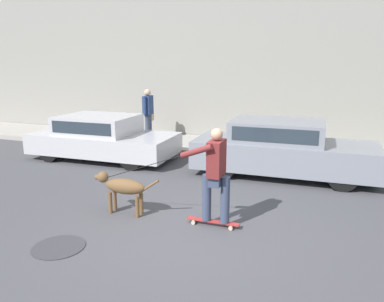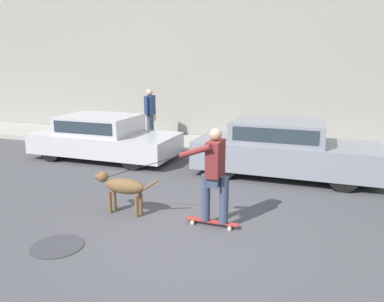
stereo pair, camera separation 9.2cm
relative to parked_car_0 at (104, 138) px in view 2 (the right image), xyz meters
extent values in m
plane|color=#47474C|center=(3.97, -3.63, -0.60)|extent=(36.00, 36.00, 0.00)
cube|color=gray|center=(3.97, 3.65, 2.39)|extent=(32.00, 0.30, 5.98)
cube|color=#A39E93|center=(3.97, 2.31, -0.52)|extent=(30.00, 2.34, 0.15)
cylinder|color=black|center=(1.30, 0.80, -0.29)|extent=(0.61, 0.21, 0.61)
cylinder|color=black|center=(1.32, -0.78, -0.29)|extent=(0.61, 0.21, 0.61)
cylinder|color=black|center=(-1.22, 0.78, -0.29)|extent=(0.61, 0.21, 0.61)
cylinder|color=black|center=(-1.21, -0.80, -0.29)|extent=(0.61, 0.21, 0.61)
cube|color=#BCBCC1|center=(0.05, 0.00, -0.14)|extent=(4.09, 1.85, 0.55)
cube|color=#BCBCC1|center=(-0.12, 0.00, 0.39)|extent=(2.06, 1.65, 0.50)
cube|color=#28333D|center=(-0.11, -0.82, 0.41)|extent=(1.80, 0.03, 0.32)
cylinder|color=black|center=(6.35, 0.72, -0.27)|extent=(0.65, 0.21, 0.65)
cylinder|color=black|center=(6.36, -0.69, -0.27)|extent=(0.65, 0.21, 0.65)
cylinder|color=black|center=(3.70, 0.69, -0.27)|extent=(0.65, 0.21, 0.65)
cylinder|color=black|center=(3.72, -0.72, -0.27)|extent=(0.65, 0.21, 0.65)
cube|color=gray|center=(5.03, 0.00, -0.07)|extent=(4.28, 1.69, 0.66)
cube|color=gray|center=(4.86, 0.00, 0.50)|extent=(2.16, 1.50, 0.50)
cube|color=#28333D|center=(4.87, -0.75, 0.53)|extent=(1.89, 0.03, 0.32)
cylinder|color=brown|center=(2.32, -3.42, -0.39)|extent=(0.07, 0.07, 0.40)
cylinder|color=brown|center=(2.32, -3.26, -0.39)|extent=(0.07, 0.07, 0.40)
cylinder|color=brown|center=(2.88, -3.43, -0.39)|extent=(0.07, 0.07, 0.40)
cylinder|color=brown|center=(2.88, -3.27, -0.39)|extent=(0.07, 0.07, 0.40)
ellipsoid|color=brown|center=(2.60, -3.34, -0.07)|extent=(0.80, 0.29, 0.28)
sphere|color=brown|center=(2.14, -3.33, 0.05)|extent=(0.21, 0.21, 0.21)
cylinder|color=brown|center=(2.05, -3.33, 0.04)|extent=(0.11, 0.09, 0.09)
cylinder|color=brown|center=(3.12, -3.35, 0.01)|extent=(0.32, 0.05, 0.24)
cylinder|color=beige|center=(3.91, -3.38, -0.56)|extent=(0.07, 0.03, 0.07)
cylinder|color=beige|center=(3.91, -3.23, -0.56)|extent=(0.07, 0.03, 0.07)
cylinder|color=beige|center=(4.57, -3.39, -0.56)|extent=(0.07, 0.03, 0.07)
cylinder|color=beige|center=(4.57, -3.24, -0.56)|extent=(0.07, 0.03, 0.07)
cube|color=#A82D2D|center=(4.24, -3.31, -0.52)|extent=(0.91, 0.13, 0.02)
cylinder|color=#38425B|center=(4.13, -3.31, -0.11)|extent=(0.15, 0.15, 0.80)
cylinder|color=#38425B|center=(4.44, -3.31, -0.11)|extent=(0.15, 0.15, 0.80)
cube|color=#38425B|center=(4.29, -3.31, 0.21)|extent=(0.19, 0.34, 0.16)
cube|color=maroon|center=(4.29, -3.31, 0.59)|extent=(0.22, 0.44, 0.59)
sphere|color=tan|center=(4.29, -3.31, 0.98)|extent=(0.20, 0.20, 0.20)
cylinder|color=maroon|center=(4.29, -3.05, 0.56)|extent=(0.10, 0.10, 0.56)
cylinder|color=maroon|center=(4.02, -3.55, 0.74)|extent=(0.56, 0.16, 0.29)
cylinder|color=black|center=(2.95, -3.43, 0.33)|extent=(1.63, 0.20, 0.63)
cylinder|color=#3D4760|center=(0.36, 2.32, -0.02)|extent=(0.16, 0.16, 0.84)
cylinder|color=#3D4760|center=(0.37, 2.14, -0.02)|extent=(0.16, 0.16, 0.84)
cube|color=navy|center=(0.36, 2.23, 0.71)|extent=(0.26, 0.47, 0.62)
cylinder|color=navy|center=(0.34, 2.50, 0.72)|extent=(0.10, 0.10, 0.59)
cylinder|color=navy|center=(0.38, 1.95, 0.72)|extent=(0.10, 0.10, 0.59)
sphere|color=tan|center=(0.36, 2.23, 1.13)|extent=(0.22, 0.22, 0.22)
cube|color=tan|center=(0.34, 2.50, 0.29)|extent=(0.12, 0.28, 0.28)
cylinder|color=#38383D|center=(2.28, -4.82, -0.59)|extent=(0.78, 0.78, 0.01)
camera|label=1|loc=(5.86, -8.96, 2.11)|focal=35.00mm
camera|label=2|loc=(5.94, -8.93, 2.11)|focal=35.00mm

